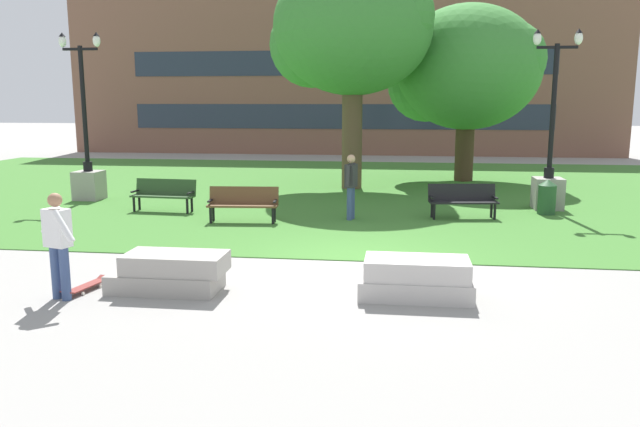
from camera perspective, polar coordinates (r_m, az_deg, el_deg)
ground_plane at (r=12.29m, az=3.56°, el=-4.41°), size 140.00×140.00×0.00m
grass_lawn at (r=22.10m, az=5.35°, el=2.18°), size 40.00×20.00×0.02m
concrete_block_center at (r=10.65m, az=-13.53°, el=-5.29°), size 1.91×0.90×0.64m
concrete_block_left at (r=10.14m, az=8.77°, el=-5.91°), size 1.80×0.90×0.64m
person_skateboarder at (r=10.59m, az=-22.84°, el=-2.23°), size 0.92×0.72×1.71m
skateboard at (r=11.11m, az=-20.59°, el=-6.21°), size 0.39×1.04×0.14m
park_bench_near_left at (r=16.18m, az=-7.04°, el=1.05°), size 1.84×0.67×0.90m
park_bench_near_right at (r=18.16m, az=-14.07°, el=1.83°), size 1.83×0.65×0.90m
park_bench_far_left at (r=17.03m, az=12.91°, el=1.33°), size 1.86×0.77×0.90m
lamp_post_left at (r=19.09m, az=20.20°, el=3.44°), size 1.32×0.80×5.05m
lamp_post_right at (r=20.98m, az=-20.46°, el=4.03°), size 1.32×0.80×5.13m
tree_far_left at (r=24.94m, az=13.19°, el=12.71°), size 5.80×5.53×6.67m
tree_near_left at (r=22.37m, az=2.85°, el=16.48°), size 5.77×5.49×7.93m
trash_bin at (r=18.26m, az=20.04°, el=1.45°), size 0.49×0.49×0.96m
person_bystander_near_lawn at (r=16.35m, az=2.85°, el=2.79°), size 0.33×0.79×1.71m
building_facade_distant at (r=36.59m, az=1.73°, el=13.24°), size 31.97×1.03×9.99m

